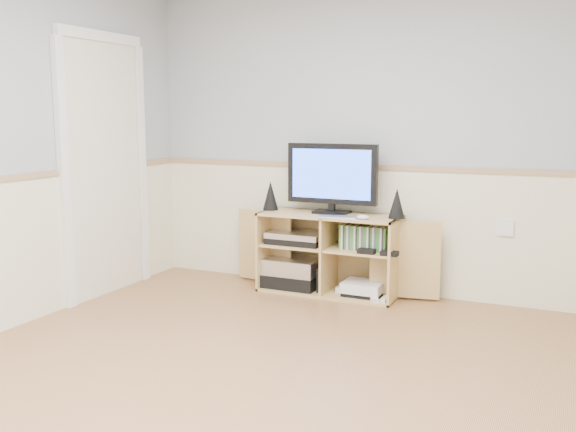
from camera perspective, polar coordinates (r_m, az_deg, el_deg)
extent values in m
cube|color=#AD764D|center=(3.44, -3.45, -15.93)|extent=(4.00, 4.50, 0.02)
cube|color=#A5AFB3|center=(5.23, 8.12, 6.83)|extent=(4.00, 0.02, 2.50)
cube|color=#ECE6C1|center=(5.29, 7.89, -1.31)|extent=(4.00, 0.01, 1.00)
cube|color=tan|center=(5.22, 7.99, 4.30)|extent=(4.00, 0.02, 0.04)
cube|color=silver|center=(5.34, -15.98, 3.93)|extent=(0.03, 0.82, 2.00)
cube|color=#D8B66C|center=(5.29, 3.63, -6.71)|extent=(1.13, 0.42, 0.02)
cube|color=#D8B66C|center=(5.15, 3.70, 0.05)|extent=(1.13, 0.42, 0.02)
cube|color=#D8B66C|center=(5.42, -1.82, -2.86)|extent=(0.02, 0.42, 0.65)
cube|color=#D8B66C|center=(5.05, 9.57, -3.89)|extent=(0.02, 0.42, 0.65)
cube|color=#D8B66C|center=(5.39, 4.43, -2.95)|extent=(1.13, 0.02, 0.65)
cube|color=#D8B66C|center=(5.21, 3.67, -3.37)|extent=(0.02, 0.40, 0.61)
cube|color=#D8B66C|center=(5.30, 0.82, -2.53)|extent=(0.53, 0.38, 0.02)
cube|color=#D8B66C|center=(5.11, 6.64, -3.03)|extent=(0.53, 0.38, 0.02)
cube|color=#D8B66C|center=(5.50, -2.09, -2.70)|extent=(0.54, 0.11, 0.61)
cube|color=#D8B66C|center=(5.08, 10.35, -3.81)|extent=(0.54, 0.11, 0.61)
cube|color=black|center=(5.19, 3.90, 0.35)|extent=(0.28, 0.18, 0.02)
cube|color=black|center=(5.19, 3.90, 0.79)|extent=(0.05, 0.04, 0.06)
cube|color=black|center=(5.16, 3.94, 3.77)|extent=(0.75, 0.05, 0.48)
cube|color=blue|center=(5.13, 3.83, 3.74)|extent=(0.66, 0.01, 0.39)
cone|color=black|center=(5.36, -1.57, 1.83)|extent=(0.13, 0.13, 0.24)
cone|color=black|center=(4.99, 9.65, 1.12)|extent=(0.13, 0.13, 0.23)
cube|color=silver|center=(4.98, 4.44, -0.08)|extent=(0.31, 0.18, 0.01)
ellipsoid|color=white|center=(4.91, 6.68, -0.10)|extent=(0.10, 0.07, 0.04)
cube|color=black|center=(5.39, 0.42, -5.67)|extent=(0.46, 0.34, 0.11)
cube|color=silver|center=(5.36, 0.42, -4.43)|extent=(0.46, 0.34, 0.13)
cube|color=black|center=(5.29, 0.82, -2.16)|extent=(0.46, 0.32, 0.05)
cube|color=silver|center=(5.29, 0.82, -1.65)|extent=(0.46, 0.32, 0.05)
cube|color=black|center=(5.23, 3.02, -5.64)|extent=(0.04, 0.14, 0.20)
cube|color=white|center=(5.25, 5.62, -6.49)|extent=(0.21, 0.16, 0.05)
cube|color=black|center=(5.17, 6.71, -6.84)|extent=(0.30, 0.24, 0.03)
cube|color=white|center=(5.15, 6.72, -6.25)|extent=(0.31, 0.26, 0.08)
cube|color=white|center=(5.04, 8.62, -7.29)|extent=(0.04, 0.14, 0.03)
cube|color=white|center=(5.19, 8.89, -6.81)|extent=(0.09, 0.15, 0.03)
cube|color=#3F8C3F|center=(5.06, 6.81, -1.93)|extent=(0.38, 0.13, 0.19)
cube|color=white|center=(5.08, 18.75, -1.00)|extent=(0.12, 0.03, 0.12)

